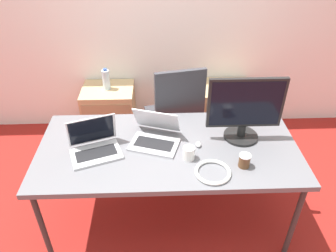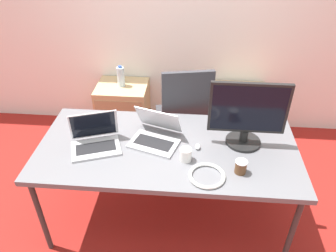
{
  "view_description": "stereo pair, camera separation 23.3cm",
  "coord_description": "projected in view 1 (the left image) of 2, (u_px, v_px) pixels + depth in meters",
  "views": [
    {
      "loc": [
        -0.07,
        -1.86,
        2.25
      ],
      "look_at": [
        0.0,
        0.04,
        0.91
      ],
      "focal_mm": 35.0,
      "sensor_mm": 36.0,
      "label": 1
    },
    {
      "loc": [
        0.16,
        -1.86,
        2.25
      ],
      "look_at": [
        0.0,
        0.04,
        0.91
      ],
      "focal_mm": 35.0,
      "sensor_mm": 36.0,
      "label": 2
    }
  ],
  "objects": [
    {
      "name": "water_bottle",
      "position": [
        106.0,
        80.0,
        3.39
      ],
      "size": [
        0.08,
        0.08,
        0.23
      ],
      "color": "silver",
      "rests_on": "cabinet_left"
    },
    {
      "name": "cable_coil",
      "position": [
        213.0,
        172.0,
        2.14
      ],
      "size": [
        0.24,
        0.24,
        0.02
      ],
      "color": "white",
      "rests_on": "desk"
    },
    {
      "name": "desk",
      "position": [
        168.0,
        151.0,
        2.4
      ],
      "size": [
        1.88,
        0.89,
        0.76
      ],
      "color": "slate",
      "rests_on": "ground_plane"
    },
    {
      "name": "mouse",
      "position": [
        198.0,
        144.0,
        2.37
      ],
      "size": [
        0.04,
        0.06,
        0.03
      ],
      "color": "silver",
      "rests_on": "desk"
    },
    {
      "name": "monitor",
      "position": [
        245.0,
        110.0,
        2.33
      ],
      "size": [
        0.54,
        0.26,
        0.49
      ],
      "color": "black",
      "rests_on": "desk"
    },
    {
      "name": "ground_plane",
      "position": [
        168.0,
        215.0,
        2.81
      ],
      "size": [
        14.0,
        14.0,
        0.0
      ],
      "primitive_type": "plane",
      "color": "maroon"
    },
    {
      "name": "coffee_cup_white",
      "position": [
        189.0,
        153.0,
        2.24
      ],
      "size": [
        0.08,
        0.08,
        0.09
      ],
      "color": "white",
      "rests_on": "desk"
    },
    {
      "name": "cabinet_right",
      "position": [
        224.0,
        110.0,
        3.65
      ],
      "size": [
        0.54,
        0.46,
        0.59
      ],
      "color": "tan",
      "rests_on": "ground_plane"
    },
    {
      "name": "cabinet_left",
      "position": [
        110.0,
        112.0,
        3.62
      ],
      "size": [
        0.54,
        0.46,
        0.59
      ],
      "color": "tan",
      "rests_on": "ground_plane"
    },
    {
      "name": "laptop_left",
      "position": [
        95.0,
        146.0,
        2.3
      ],
      "size": [
        0.4,
        0.37,
        0.24
      ],
      "color": "silver",
      "rests_on": "desk"
    },
    {
      "name": "laptop_right",
      "position": [
        155.0,
        136.0,
        2.4
      ],
      "size": [
        0.4,
        0.42,
        0.22
      ],
      "color": "silver",
      "rests_on": "desk"
    },
    {
      "name": "wall_back",
      "position": [
        163.0,
        12.0,
        3.27
      ],
      "size": [
        10.0,
        0.05,
        2.6
      ],
      "color": "white",
      "rests_on": "ground_plane"
    },
    {
      "name": "office_chair",
      "position": [
        174.0,
        126.0,
        3.19
      ],
      "size": [
        0.56,
        0.6,
        1.09
      ],
      "color": "#232326",
      "rests_on": "ground_plane"
    },
    {
      "name": "coffee_cup_brown",
      "position": [
        244.0,
        161.0,
        2.18
      ],
      "size": [
        0.08,
        0.08,
        0.09
      ],
      "color": "brown",
      "rests_on": "desk"
    }
  ]
}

